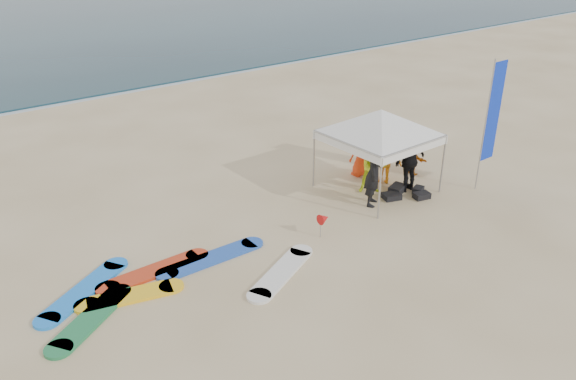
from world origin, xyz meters
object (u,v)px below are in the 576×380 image
(person_yellow, at_px, (373,167))
(person_seated, at_px, (413,159))
(person_orange_b, at_px, (361,151))
(feather_flag, at_px, (493,113))
(canopy_tent, at_px, (381,110))
(person_orange_a, at_px, (385,158))
(person_black_b, at_px, (410,160))
(marker_pennant, at_px, (324,219))
(person_black_a, at_px, (374,172))
(surfboard_spread, at_px, (163,282))

(person_yellow, bearing_deg, person_seated, 39.99)
(person_orange_b, distance_m, person_seated, 1.69)
(feather_flag, bearing_deg, canopy_tent, 144.95)
(person_orange_a, relative_size, person_orange_b, 1.01)
(person_yellow, distance_m, person_black_b, 1.10)
(marker_pennant, bearing_deg, feather_flag, -7.40)
(marker_pennant, bearing_deg, person_yellow, 20.24)
(person_orange_a, relative_size, feather_flag, 0.41)
(person_black_a, relative_size, person_orange_b, 1.23)
(person_black_a, relative_size, surfboard_spread, 0.33)
(person_black_a, relative_size, person_yellow, 1.22)
(person_yellow, distance_m, feather_flag, 3.71)
(person_yellow, distance_m, person_orange_a, 0.83)
(person_orange_b, bearing_deg, marker_pennant, 32.46)
(person_yellow, bearing_deg, marker_pennant, -123.90)
(person_black_b, height_order, surfboard_spread, person_black_b)
(person_black_b, xyz_separation_m, feather_flag, (1.95, -1.23, 1.33))
(feather_flag, bearing_deg, surfboard_spread, 172.02)
(canopy_tent, bearing_deg, person_black_a, -143.18)
(person_black_b, xyz_separation_m, person_seated, (1.05, 0.71, -0.49))
(person_black_a, xyz_separation_m, canopy_tent, (0.83, 0.62, 1.48))
(person_orange_a, bearing_deg, canopy_tent, 58.50)
(person_black_a, bearing_deg, person_black_b, -35.90)
(canopy_tent, distance_m, surfboard_spread, 7.70)
(person_orange_a, bearing_deg, person_black_b, 138.03)
(person_black_a, relative_size, marker_pennant, 3.07)
(marker_pennant, bearing_deg, person_orange_a, 19.80)
(canopy_tent, relative_size, marker_pennant, 5.88)
(person_orange_b, height_order, surfboard_spread, person_orange_b)
(marker_pennant, relative_size, surfboard_spread, 0.11)
(person_orange_a, distance_m, canopy_tent, 1.76)
(surfboard_spread, bearing_deg, person_orange_b, 11.13)
(person_black_b, relative_size, marker_pennant, 3.05)
(feather_flag, bearing_deg, person_black_a, 160.40)
(marker_pennant, xyz_separation_m, surfboard_spread, (-4.19, 0.65, -0.46))
(person_black_b, height_order, canopy_tent, canopy_tent)
(person_orange_a, relative_size, person_black_b, 0.82)
(person_orange_b, xyz_separation_m, person_seated, (1.36, -0.96, -0.31))
(person_orange_a, height_order, person_orange_b, person_orange_a)
(canopy_tent, bearing_deg, feather_flag, -35.05)
(person_black_b, height_order, person_seated, person_black_b)
(canopy_tent, distance_m, feather_flag, 3.24)
(person_seated, relative_size, canopy_tent, 0.26)
(person_orange_a, xyz_separation_m, person_seated, (1.18, -0.12, -0.32))
(person_orange_b, height_order, person_seated, person_orange_b)
(marker_pennant, bearing_deg, person_seated, 13.91)
(person_black_a, xyz_separation_m, feather_flag, (3.48, -1.24, 1.32))
(person_black_a, bearing_deg, canopy_tent, 1.07)
(person_orange_a, distance_m, person_seated, 1.23)
(person_orange_a, xyz_separation_m, canopy_tent, (-0.56, -0.20, 1.66))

